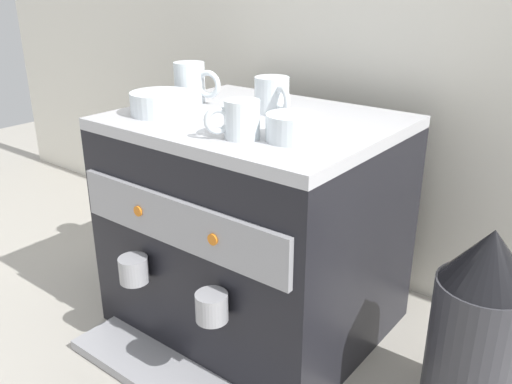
% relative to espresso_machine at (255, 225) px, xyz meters
% --- Properties ---
extents(ground_plane, '(4.00, 4.00, 0.00)m').
position_rel_espresso_machine_xyz_m(ground_plane, '(0.00, 0.00, -0.23)').
color(ground_plane, '#9E998E').
extents(tiled_backsplash_wall, '(2.80, 0.03, 0.95)m').
position_rel_espresso_machine_xyz_m(tiled_backsplash_wall, '(0.00, 0.34, 0.25)').
color(tiled_backsplash_wall, silver).
rests_on(tiled_backsplash_wall, ground_plane).
extents(espresso_machine, '(0.53, 0.55, 0.46)m').
position_rel_espresso_machine_xyz_m(espresso_machine, '(0.00, 0.00, 0.00)').
color(espresso_machine, black).
rests_on(espresso_machine, ground_plane).
extents(ceramic_cup_0, '(0.11, 0.07, 0.08)m').
position_rel_espresso_machine_xyz_m(ceramic_cup_0, '(-0.19, 0.02, 0.27)').
color(ceramic_cup_0, silver).
rests_on(ceramic_cup_0, espresso_machine).
extents(ceramic_cup_1, '(0.10, 0.07, 0.07)m').
position_rel_espresso_machine_xyz_m(ceramic_cup_1, '(0.00, 0.05, 0.27)').
color(ceramic_cup_1, silver).
rests_on(ceramic_cup_1, espresso_machine).
extents(ceramic_cup_2, '(0.08, 0.08, 0.06)m').
position_rel_espresso_machine_xyz_m(ceramic_cup_2, '(0.07, -0.13, 0.26)').
color(ceramic_cup_2, silver).
rests_on(ceramic_cup_2, espresso_machine).
extents(ceramic_bowl_0, '(0.09, 0.09, 0.04)m').
position_rel_espresso_machine_xyz_m(ceramic_bowl_0, '(0.15, -0.08, 0.25)').
color(ceramic_bowl_0, silver).
rests_on(ceramic_bowl_0, espresso_machine).
extents(ceramic_bowl_1, '(0.12, 0.12, 0.04)m').
position_rel_espresso_machine_xyz_m(ceramic_bowl_1, '(-0.16, -0.09, 0.25)').
color(ceramic_bowl_1, silver).
rests_on(ceramic_bowl_1, espresso_machine).
extents(coffee_grinder, '(0.15, 0.15, 0.36)m').
position_rel_espresso_machine_xyz_m(coffee_grinder, '(0.46, 0.01, -0.05)').
color(coffee_grinder, '#333338').
rests_on(coffee_grinder, ground_plane).
extents(milk_pitcher, '(0.10, 0.10, 0.15)m').
position_rel_espresso_machine_xyz_m(milk_pitcher, '(-0.43, 0.01, -0.15)').
color(milk_pitcher, '#B7B7BC').
rests_on(milk_pitcher, ground_plane).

